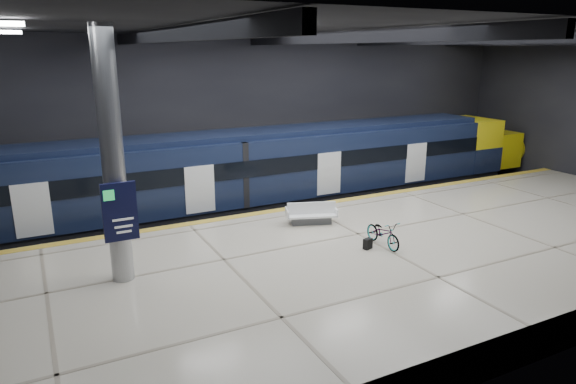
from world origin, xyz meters
TOP-DOWN VIEW (x-y plane):
  - ground at (0.00, 0.00)m, footprint 30.00×30.00m
  - room_shell at (-0.00, 0.00)m, footprint 30.10×16.10m
  - platform at (0.00, -2.50)m, footprint 30.00×11.00m
  - safety_strip at (0.00, 2.75)m, footprint 30.00×0.40m
  - rails at (0.00, 5.50)m, footprint 30.00×1.52m
  - train at (0.70, 5.50)m, footprint 29.40×2.84m
  - bench at (-0.91, 0.74)m, footprint 2.02×1.34m
  - bicycle at (0.07, -2.30)m, footprint 0.59×1.69m
  - pannier_bag at (-0.53, -2.30)m, footprint 0.34×0.26m
  - info_column at (-8.00, -1.03)m, footprint 0.90×0.78m

SIDE VIEW (x-z plane):
  - ground at x=0.00m, z-range 0.00..0.00m
  - rails at x=0.00m, z-range 0.00..0.16m
  - platform at x=0.00m, z-range 0.00..1.10m
  - safety_strip at x=0.00m, z-range 1.10..1.11m
  - pannier_bag at x=-0.53m, z-range 1.10..1.45m
  - bench at x=-0.91m, z-range 0.98..1.80m
  - bicycle at x=0.07m, z-range 1.10..1.99m
  - train at x=0.70m, z-range 0.16..3.95m
  - info_column at x=-8.00m, z-range 1.01..7.91m
  - room_shell at x=0.00m, z-range 1.69..9.74m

